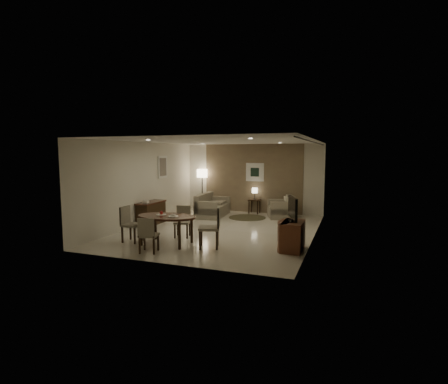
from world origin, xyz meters
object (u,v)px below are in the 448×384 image
at_px(chair_far, 182,222).
at_px(armchair, 281,207).
at_px(sofa, 213,205).
at_px(chair_right, 209,227).
at_px(dining_table, 167,230).
at_px(side_table, 254,206).
at_px(chair_near, 149,235).
at_px(tv_cabinet, 293,236).
at_px(chair_left, 132,224).
at_px(floor_lamp, 202,190).
at_px(console_desk, 151,213).

relative_size(chair_far, armchair, 0.94).
distance_m(sofa, armchair, 2.52).
bearing_deg(chair_far, chair_right, -49.25).
relative_size(dining_table, side_table, 2.87).
distance_m(chair_far, armchair, 4.36).
distance_m(dining_table, chair_near, 0.81).
xyz_separation_m(chair_far, chair_right, (1.13, -0.78, 0.08)).
bearing_deg(dining_table, chair_near, -91.69).
bearing_deg(side_table, chair_near, -98.62).
distance_m(tv_cabinet, dining_table, 3.19).
relative_size(chair_left, chair_right, 0.91).
relative_size(chair_right, floor_lamp, 0.61).
height_order(chair_right, sofa, chair_right).
distance_m(dining_table, chair_far, 0.83).
height_order(armchair, floor_lamp, floor_lamp).
bearing_deg(chair_near, console_desk, -72.86).
bearing_deg(chair_right, tv_cabinet, 85.62).
xyz_separation_m(console_desk, tv_cabinet, (4.89, -1.50, -0.03)).
relative_size(dining_table, chair_near, 1.86).
bearing_deg(floor_lamp, chair_right, -64.70).
bearing_deg(floor_lamp, armchair, -10.29).
height_order(sofa, armchair, sofa).
bearing_deg(sofa, dining_table, -178.81).
distance_m(console_desk, chair_near, 3.34).
height_order(chair_far, side_table, chair_far).
xyz_separation_m(chair_near, armchair, (2.08, 5.49, -0.02)).
bearing_deg(chair_left, dining_table, -85.32).
xyz_separation_m(side_table, floor_lamp, (-2.22, 0.00, 0.57)).
distance_m(tv_cabinet, side_table, 5.24).
distance_m(console_desk, chair_right, 3.53).
bearing_deg(sofa, chair_near, -179.98).
bearing_deg(armchair, chair_right, -31.42).
xyz_separation_m(chair_far, side_table, (0.88, 4.46, -0.16)).
relative_size(sofa, side_table, 3.20).
xyz_separation_m(chair_near, sofa, (-0.39, 5.01, -0.01)).
xyz_separation_m(dining_table, floor_lamp, (-1.32, 5.29, 0.47)).
relative_size(tv_cabinet, chair_right, 0.87).
height_order(chair_near, side_table, chair_near).
height_order(chair_near, sofa, chair_near).
relative_size(tv_cabinet, chair_far, 1.05).
height_order(chair_right, armchair, chair_right).
distance_m(console_desk, sofa, 2.52).
bearing_deg(chair_far, chair_near, -106.28).
xyz_separation_m(dining_table, chair_far, (0.02, 0.83, 0.06)).
height_order(dining_table, chair_near, chair_near).
bearing_deg(console_desk, chair_far, -34.77).
relative_size(dining_table, chair_far, 1.84).
bearing_deg(dining_table, floor_lamp, 104.03).
bearing_deg(dining_table, armchair, 66.25).
bearing_deg(tv_cabinet, sofa, 134.31).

